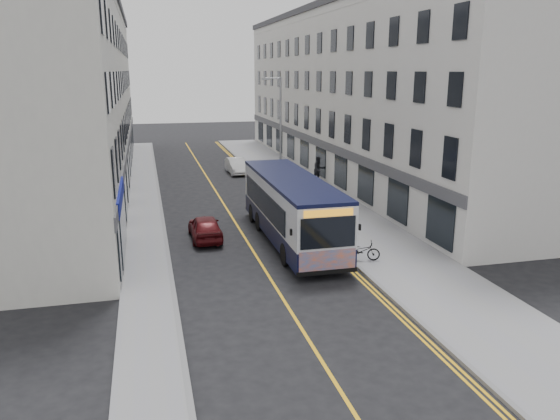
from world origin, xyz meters
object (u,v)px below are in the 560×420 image
car_white (237,166)px  car_maroon (205,227)px  bicycle (361,251)px  pedestrian_far (319,169)px  city_bus (291,207)px  streetlamp (279,132)px  pedestrian_near (313,187)px

car_white → car_maroon: 18.46m
bicycle → car_maroon: car_maroon is taller
car_maroon → pedestrian_far: bearing=-130.0°
bicycle → car_maroon: (-6.40, 5.19, 0.08)m
city_bus → pedestrian_far: city_bus is taller
streetlamp → bicycle: size_ratio=4.76×
pedestrian_far → car_white: size_ratio=0.50×
city_bus → car_white: size_ratio=2.89×
streetlamp → city_bus: bearing=-100.7°
car_maroon → pedestrian_near: bearing=-138.9°
car_maroon → city_bus: bearing=161.2°
bicycle → pedestrian_near: pedestrian_near is taller
car_white → city_bus: bearing=-93.1°
streetlamp → car_white: streetlamp is taller
streetlamp → pedestrian_near: (1.75, -2.10, -3.48)m
streetlamp → pedestrian_far: size_ratio=4.10×
city_bus → pedestrian_near: (3.74, 8.43, -0.89)m
bicycle → car_white: (-1.78, 23.06, 0.08)m
car_white → bicycle: bearing=-87.4°
bicycle → pedestrian_near: bearing=11.6°
pedestrian_far → car_maroon: (-10.00, -12.20, -0.45)m
pedestrian_far → car_white: pedestrian_far is taller
city_bus → bicycle: city_bus is taller
pedestrian_far → car_white: bearing=114.8°
bicycle → car_maroon: size_ratio=0.45×
city_bus → car_white: bearing=88.7°
streetlamp → bicycle: streetlamp is taller
pedestrian_near → car_maroon: 10.62m
pedestrian_near → pedestrian_far: size_ratio=0.80×
pedestrian_near → bicycle: bearing=-108.7°
car_white → streetlamp: bearing=-81.7°
streetlamp → pedestrian_far: (3.83, 3.04, -3.29)m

